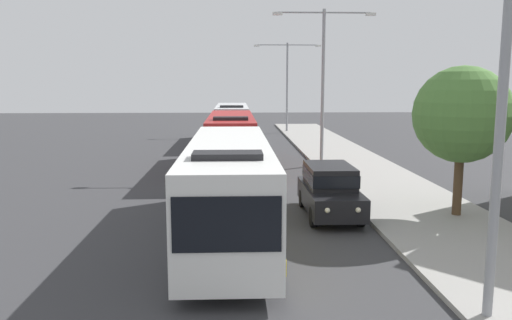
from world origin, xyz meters
The scene contains 8 objects.
bus_lead centered at (-1.30, 12.02, 1.69)m, with size 2.58×11.65×3.21m.
bus_second_in_line centered at (-1.30, 25.03, 1.69)m, with size 2.58×11.06×3.21m.
bus_middle centered at (-1.30, 37.91, 1.69)m, with size 2.58×11.32×3.21m.
white_suv centered at (2.40, 14.37, 1.03)m, with size 1.86×4.67×1.90m.
streetlamp_near centered at (4.10, 5.68, 4.88)m, with size 6.24×0.28×7.61m.
streetlamp_mid centered at (4.10, 26.10, 5.58)m, with size 5.97×0.28×8.95m.
streetlamp_far centered at (4.10, 46.52, 5.41)m, with size 6.53×0.28×8.55m.
roadside_tree centered at (6.97, 13.76, 3.79)m, with size 3.45×3.45×5.38m.
Camera 1 is at (-1.14, -4.20, 4.94)m, focal length 36.11 mm.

